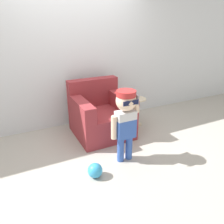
{
  "coord_description": "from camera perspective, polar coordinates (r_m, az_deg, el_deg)",
  "views": [
    {
      "loc": [
        -1.15,
        -3.12,
        1.85
      ],
      "look_at": [
        0.2,
        -0.38,
        0.58
      ],
      "focal_mm": 35.0,
      "sensor_mm": 36.0,
      "label": 1
    }
  ],
  "objects": [
    {
      "name": "side_table",
      "position": [
        4.14,
        6.47,
        0.72
      ],
      "size": [
        0.33,
        0.33,
        0.54
      ],
      "color": "beige",
      "rests_on": "ground_plane"
    },
    {
      "name": "person_child",
      "position": [
        2.91,
        3.54,
        -0.93
      ],
      "size": [
        0.43,
        0.32,
        1.04
      ],
      "color": "#3356AD",
      "rests_on": "ground_plane"
    },
    {
      "name": "wall_back",
      "position": [
        4.06,
        -9.87,
        14.41
      ],
      "size": [
        10.0,
        0.05,
        2.6
      ],
      "color": "silver",
      "rests_on": "ground_plane"
    },
    {
      "name": "toy_ball",
      "position": [
        2.89,
        -4.45,
        -14.97
      ],
      "size": [
        0.19,
        0.19,
        0.19
      ],
      "color": "#3399D1",
      "rests_on": "ground_plane"
    },
    {
      "name": "ground_plane",
      "position": [
        3.81,
        -5.29,
        -6.67
      ],
      "size": [
        10.0,
        10.0,
        0.0
      ],
      "primitive_type": "plane",
      "color": "#ADA89E"
    },
    {
      "name": "armchair",
      "position": [
        3.82,
        -3.05,
        -0.85
      ],
      "size": [
        0.91,
        0.94,
        0.92
      ],
      "color": "maroon",
      "rests_on": "ground_plane"
    }
  ]
}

